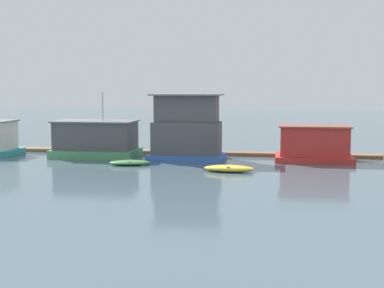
% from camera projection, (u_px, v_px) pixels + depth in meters
% --- Properties ---
extents(ground_plane, '(200.00, 200.00, 0.00)m').
position_uv_depth(ground_plane, '(194.00, 159.00, 44.79)').
color(ground_plane, '#475B66').
extents(dock_walkway, '(51.00, 1.61, 0.30)m').
position_uv_depth(dock_walkway, '(200.00, 153.00, 48.02)').
color(dock_walkway, brown).
rests_on(dock_walkway, ground_plane).
extents(houseboat_green, '(7.23, 4.18, 5.60)m').
position_uv_depth(houseboat_green, '(96.00, 139.00, 46.15)').
color(houseboat_green, '#4C9360').
rests_on(houseboat_green, ground_plane).
extents(houseboat_blue, '(6.30, 3.78, 5.47)m').
position_uv_depth(houseboat_blue, '(187.00, 130.00, 44.37)').
color(houseboat_blue, '#3866B7').
rests_on(houseboat_blue, ground_plane).
extents(houseboat_red, '(6.20, 3.91, 2.95)m').
position_uv_depth(houseboat_red, '(314.00, 144.00, 43.46)').
color(houseboat_red, red).
rests_on(houseboat_red, ground_plane).
extents(dinghy_green, '(3.40, 2.02, 0.40)m').
position_uv_depth(dinghy_green, '(130.00, 163.00, 41.49)').
color(dinghy_green, '#47844C').
rests_on(dinghy_green, ground_plane).
extents(dinghy_yellow, '(3.67, 1.51, 0.48)m').
position_uv_depth(dinghy_yellow, '(229.00, 168.00, 38.28)').
color(dinghy_yellow, yellow).
rests_on(dinghy_yellow, ground_plane).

